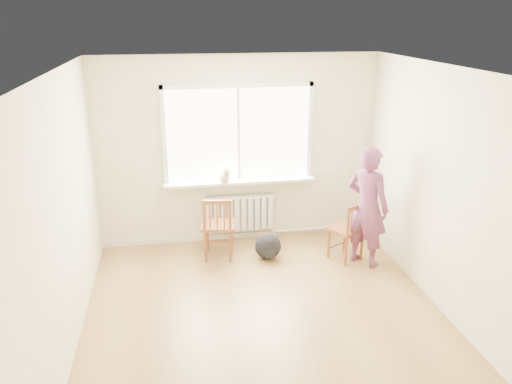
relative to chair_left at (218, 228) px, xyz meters
name	(u,v)px	position (x,y,z in m)	size (l,w,h in m)	color
floor	(268,323)	(0.37, -1.63, -0.46)	(4.50, 4.50, 0.00)	olive
ceiling	(270,72)	(0.37, -1.63, 2.24)	(4.50, 4.50, 0.00)	white
back_wall	(238,151)	(0.37, 0.62, 0.89)	(4.00, 0.01, 2.70)	beige
window	(238,130)	(0.37, 0.59, 1.21)	(2.12, 0.05, 1.42)	white
windowsill	(240,181)	(0.37, 0.51, 0.47)	(2.15, 0.22, 0.04)	white
radiator	(240,213)	(0.37, 0.53, -0.02)	(1.00, 0.12, 0.55)	white
heating_pipe	(320,228)	(1.62, 0.56, -0.38)	(0.04, 0.04, 1.40)	silver
baseboard	(239,235)	(0.37, 0.60, -0.42)	(4.00, 0.03, 0.08)	beige
chair_left	(218,228)	(0.00, 0.00, 0.00)	(0.51, 0.49, 0.90)	brown
chair_right	(349,231)	(1.74, -0.35, -0.03)	(0.55, 0.55, 0.84)	brown
person	(367,207)	(1.92, -0.47, 0.36)	(0.60, 0.39, 1.63)	#B83D71
cat	(224,176)	(0.15, 0.42, 0.60)	(0.21, 0.39, 0.26)	#D4B790
backpack	(268,246)	(0.67, -0.13, -0.27)	(0.36, 0.27, 0.36)	black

